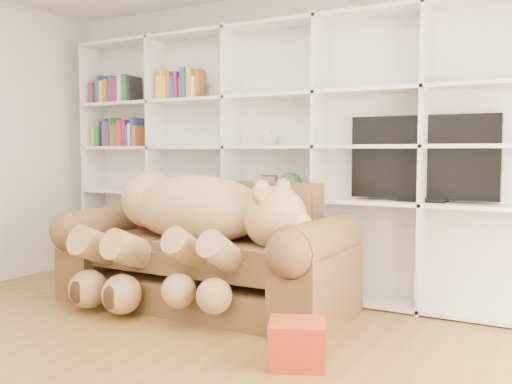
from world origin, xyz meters
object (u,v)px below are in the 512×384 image
Objects in this scene: sofa at (206,259)px; tv at (423,159)px; teddy_bear at (190,222)px; gift_box at (297,343)px.

sofa is 1.91m from tv.
teddy_bear is at bearing -94.97° from sofa.
tv is at bearing 24.40° from sofa.
teddy_bear reaches higher than sofa.
gift_box is at bearing -32.14° from teddy_bear.
teddy_bear is at bearing -150.12° from tv.
gift_box is (1.25, -0.65, -0.57)m from teddy_bear.
teddy_bear is 1.52m from gift_box.
gift_box is 0.29× the size of tv.
sofa is 2.07× the size of tv.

